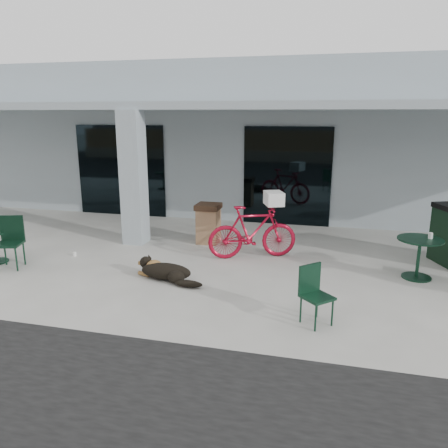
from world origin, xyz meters
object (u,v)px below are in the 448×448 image
(bicycle, at_px, (252,232))
(cafe_chair_near, at_px, (9,243))
(dog, at_px, (166,270))
(cafe_chair_far_a, at_px, (317,296))
(trash_receptacle, at_px, (208,223))
(cafe_table_far, at_px, (418,258))

(bicycle, bearing_deg, cafe_chair_near, 89.37)
(dog, bearing_deg, cafe_chair_far_a, -3.05)
(dog, xyz_separation_m, cafe_chair_far_a, (2.81, -1.12, 0.26))
(trash_receptacle, bearing_deg, cafe_chair_near, -141.49)
(cafe_table_far, relative_size, cafe_chair_far_a, 0.94)
(cafe_chair_near, distance_m, cafe_chair_far_a, 6.17)
(bicycle, xyz_separation_m, cafe_chair_far_a, (1.48, -2.81, -0.13))
(cafe_chair_far_a, bearing_deg, cafe_table_far, 8.45)
(bicycle, relative_size, dog, 1.70)
(dog, xyz_separation_m, cafe_table_far, (4.59, 1.26, 0.20))
(dog, bearing_deg, bicycle, 70.38)
(cafe_table_far, xyz_separation_m, cafe_chair_far_a, (-1.77, -2.38, 0.05))
(dog, bearing_deg, cafe_chair_near, -158.81)
(cafe_chair_near, height_order, cafe_table_far, cafe_chair_near)
(bicycle, distance_m, cafe_table_far, 3.29)
(bicycle, bearing_deg, dog, 119.42)
(cafe_chair_near, distance_m, cafe_table_far, 7.99)
(bicycle, relative_size, cafe_table_far, 2.31)
(cafe_chair_far_a, relative_size, trash_receptacle, 0.93)
(dog, relative_size, cafe_table_far, 1.36)
(cafe_table_far, distance_m, trash_receptacle, 4.67)
(bicycle, xyz_separation_m, cafe_chair_near, (-4.61, -1.84, -0.05))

